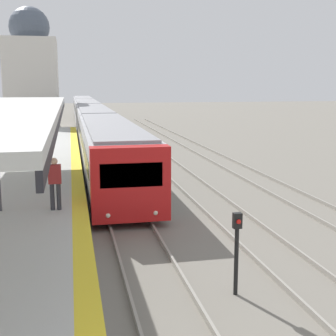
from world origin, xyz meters
TOP-DOWN VIEW (x-y plane):
  - person_on_platform at (-2.46, 10.62)m, footprint 0.40×0.22m
  - train_near at (0.00, 43.61)m, footprint 2.70×65.31m
  - signal_post_near at (1.75, 5.61)m, footprint 0.20×0.21m
  - distant_domed_building at (-5.80, 48.35)m, footprint 5.42×5.42m

SIDE VIEW (x-z plane):
  - signal_post_near at x=1.75m, z-range 0.23..2.21m
  - train_near at x=0.00m, z-range 0.17..3.11m
  - person_on_platform at x=-2.46m, z-range 1.06..2.73m
  - distant_domed_building at x=-5.80m, z-range -0.40..12.42m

